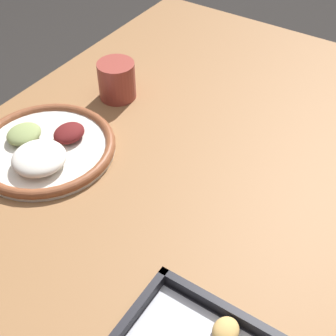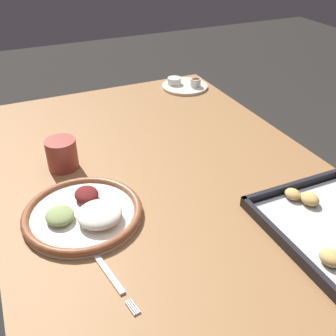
{
  "view_description": "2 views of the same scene",
  "coord_description": "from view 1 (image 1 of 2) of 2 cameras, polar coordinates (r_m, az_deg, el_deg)",
  "views": [
    {
      "loc": [
        0.55,
        0.34,
        1.34
      ],
      "look_at": [
        0.03,
        0.0,
        0.75
      ],
      "focal_mm": 50.0,
      "sensor_mm": 36.0,
      "label": 1
    },
    {
      "loc": [
        0.82,
        -0.36,
        1.31
      ],
      "look_at": [
        0.03,
        0.0,
        0.75
      ],
      "focal_mm": 42.0,
      "sensor_mm": 36.0,
      "label": 2
    }
  ],
  "objects": [
    {
      "name": "dinner_plate",
      "position": [
        0.95,
        -14.78,
        2.39
      ],
      "size": [
        0.28,
        0.28,
        0.05
      ],
      "color": "white",
      "rests_on": "dining_table"
    },
    {
      "name": "dining_table",
      "position": [
        0.96,
        0.92,
        -4.45
      ],
      "size": [
        1.3,
        0.88,
        0.72
      ],
      "color": "olive",
      "rests_on": "ground_plane"
    },
    {
      "name": "drinking_cup",
      "position": [
        1.06,
        -6.26,
        10.59
      ],
      "size": [
        0.08,
        0.08,
        0.09
      ],
      "color": "#993D33",
      "rests_on": "dining_table"
    }
  ]
}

